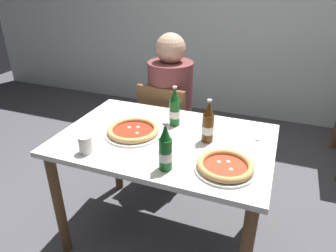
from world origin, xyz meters
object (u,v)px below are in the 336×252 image
pizza_marinara_far (133,131)px  beer_bottle_left (175,109)px  beer_bottle_right (165,150)px  dining_table_main (165,155)px  chair_behind_table (167,128)px  diner_seated (170,114)px  beer_bottle_center (208,124)px  pizza_margherita_near (225,166)px  napkin_with_cutlery (251,132)px  paper_cup (86,144)px

pizza_marinara_far → beer_bottle_left: bearing=48.3°
pizza_marinara_far → beer_bottle_right: beer_bottle_right is taller
dining_table_main → chair_behind_table: size_ratio=1.41×
diner_seated → beer_bottle_center: size_ratio=4.89×
diner_seated → pizza_margherita_near: 1.06m
chair_behind_table → pizza_margherita_near: 1.05m
beer_bottle_right → napkin_with_cutlery: 0.63m
beer_bottle_left → napkin_with_cutlery: (0.46, 0.06, -0.10)m
pizza_margherita_near → pizza_marinara_far: 0.59m
dining_table_main → chair_behind_table: (-0.22, 0.61, -0.15)m
diner_seated → paper_cup: size_ratio=12.73×
beer_bottle_center → napkin_with_cutlery: 0.30m
pizza_marinara_far → paper_cup: 0.30m
chair_behind_table → paper_cup: bearing=88.7°
beer_bottle_left → beer_bottle_center: (0.24, -0.13, 0.00)m
beer_bottle_right → paper_cup: beer_bottle_right is taller
beer_bottle_center → pizza_margherita_near: bearing=-58.3°
chair_behind_table → paper_cup: chair_behind_table is taller
chair_behind_table → beer_bottle_left: (0.21, -0.43, 0.37)m
diner_seated → pizza_margherita_near: size_ratio=4.17×
pizza_marinara_far → napkin_with_cutlery: size_ratio=1.64×
chair_behind_table → pizza_marinara_far: chair_behind_table is taller
pizza_marinara_far → napkin_with_cutlery: bearing=22.5°
beer_bottle_right → diner_seated: bearing=109.3°
chair_behind_table → pizza_marinara_far: size_ratio=2.61×
dining_table_main → beer_bottle_right: 0.38m
diner_seated → paper_cup: (-0.11, -0.95, 0.21)m
beer_bottle_center → beer_bottle_left: bearing=151.8°
diner_seated → chair_behind_table: bearing=-97.2°
chair_behind_table → napkin_with_cutlery: (0.67, -0.37, 0.27)m
dining_table_main → paper_cup: 0.47m
diner_seated → beer_bottle_left: diner_seated is taller
beer_bottle_left → dining_table_main: bearing=-88.1°
beer_bottle_center → dining_table_main: bearing=-168.2°
pizza_margherita_near → chair_behind_table: bearing=126.9°
pizza_marinara_far → beer_bottle_center: beer_bottle_center is taller
pizza_margherita_near → pizza_marinara_far: size_ratio=0.89×
pizza_marinara_far → beer_bottle_left: (0.18, 0.20, 0.08)m
pizza_margherita_near → napkin_with_cutlery: bearing=81.2°
dining_table_main → napkin_with_cutlery: (0.45, 0.24, 0.12)m
chair_behind_table → pizza_marinara_far: bearing=98.2°
diner_seated → beer_bottle_left: (0.21, -0.48, 0.27)m
diner_seated → beer_bottle_center: 0.80m
dining_table_main → beer_bottle_center: (0.23, 0.05, 0.22)m
beer_bottle_right → dining_table_main: bearing=112.2°
dining_table_main → pizza_margherita_near: 0.45m
beer_bottle_left → beer_bottle_center: 0.27m
chair_behind_table → beer_bottle_center: (0.45, -0.56, 0.37)m
pizza_margherita_near → beer_bottle_center: (-0.15, 0.24, 0.08)m
napkin_with_cutlery → beer_bottle_center: bearing=-138.9°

